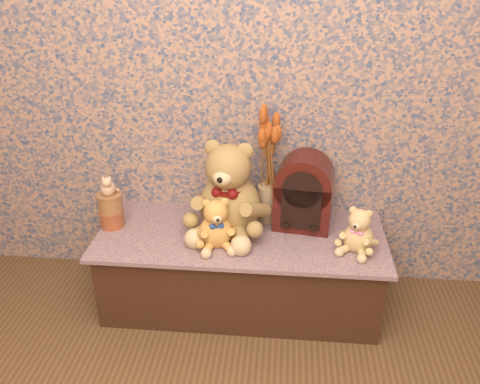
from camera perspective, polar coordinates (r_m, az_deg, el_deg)
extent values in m
cube|color=#384D72|center=(2.32, 0.79, 18.73)|extent=(3.00, 0.10, 2.60)
cube|color=navy|center=(2.47, 0.11, -8.54)|extent=(1.33, 0.57, 0.39)
cylinder|color=tan|center=(2.45, 3.22, -1.19)|extent=(0.14, 0.14, 0.18)
cylinder|color=#B57035|center=(2.48, -14.18, -2.90)|extent=(0.13, 0.13, 0.08)
cylinder|color=tan|center=(2.44, -14.40, -1.18)|extent=(0.15, 0.15, 0.09)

